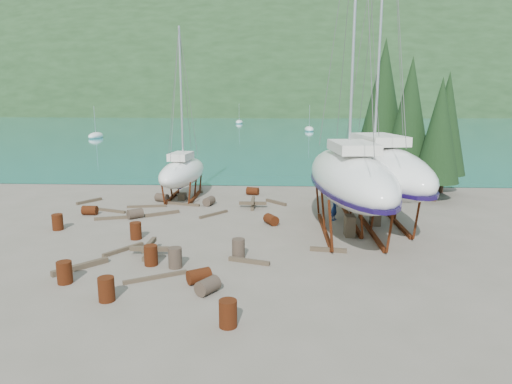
{
  "coord_description": "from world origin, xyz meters",
  "views": [
    {
      "loc": [
        2.99,
        -21.73,
        7.05
      ],
      "look_at": [
        1.84,
        3.0,
        1.97
      ],
      "focal_mm": 32.0,
      "sensor_mm": 36.0,
      "label": 1
    }
  ],
  "objects_px": {
    "small_sailboat_shore": "(182,172)",
    "worker": "(335,207)",
    "large_sailboat_near": "(350,177)",
    "large_sailboat_far": "(376,168)"
  },
  "relations": [
    {
      "from": "large_sailboat_near",
      "to": "large_sailboat_far",
      "type": "relative_size",
      "value": 0.97
    },
    {
      "from": "small_sailboat_shore",
      "to": "large_sailboat_far",
      "type": "bearing_deg",
      "value": -18.8
    },
    {
      "from": "large_sailboat_far",
      "to": "small_sailboat_shore",
      "type": "distance_m",
      "value": 13.64
    },
    {
      "from": "large_sailboat_near",
      "to": "small_sailboat_shore",
      "type": "relative_size",
      "value": 1.6
    },
    {
      "from": "large_sailboat_near",
      "to": "worker",
      "type": "bearing_deg",
      "value": 93.92
    },
    {
      "from": "large_sailboat_far",
      "to": "small_sailboat_shore",
      "type": "height_order",
      "value": "large_sailboat_far"
    },
    {
      "from": "small_sailboat_shore",
      "to": "worker",
      "type": "bearing_deg",
      "value": -21.96
    },
    {
      "from": "large_sailboat_far",
      "to": "large_sailboat_near",
      "type": "bearing_deg",
      "value": -138.92
    },
    {
      "from": "large_sailboat_near",
      "to": "worker",
      "type": "height_order",
      "value": "large_sailboat_near"
    },
    {
      "from": "worker",
      "to": "large_sailboat_near",
      "type": "bearing_deg",
      "value": -145.93
    }
  ]
}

